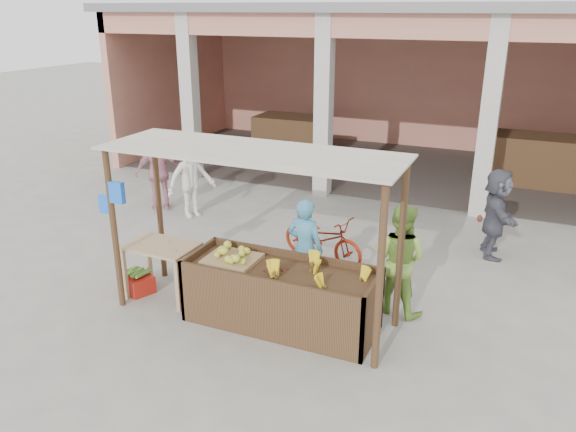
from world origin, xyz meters
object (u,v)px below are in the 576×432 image
at_px(red_crate, 137,283).
at_px(motorcycle, 323,237).
at_px(side_table, 161,253).
at_px(fruit_stall, 281,298).
at_px(vendor_green, 400,256).
at_px(vendor_blue, 305,246).

height_order(red_crate, motorcycle, motorcycle).
bearing_deg(motorcycle, side_table, 156.19).
xyz_separation_m(fruit_stall, side_table, (-1.95, 0.03, 0.30)).
height_order(side_table, vendor_green, vendor_green).
bearing_deg(motorcycle, fruit_stall, -159.18).
height_order(red_crate, vendor_green, vendor_green).
bearing_deg(vendor_green, motorcycle, -23.45).
distance_m(fruit_stall, red_crate, 2.44).
relative_size(fruit_stall, side_table, 2.46).
bearing_deg(side_table, motorcycle, 52.17).
distance_m(vendor_blue, motorcycle, 1.36).
bearing_deg(vendor_green, fruit_stall, 49.35).
distance_m(fruit_stall, motorcycle, 2.17).
bearing_deg(motorcycle, red_crate, 149.87).
xyz_separation_m(red_crate, vendor_green, (3.79, 1.01, 0.72)).
height_order(side_table, vendor_blue, vendor_blue).
xyz_separation_m(fruit_stall, motorcycle, (-0.19, 2.16, 0.04)).
xyz_separation_m(side_table, motorcycle, (1.76, 2.13, -0.26)).
bearing_deg(vendor_green, vendor_blue, 18.62).
relative_size(side_table, red_crate, 2.07).
relative_size(side_table, vendor_blue, 0.64).
relative_size(vendor_blue, vendor_green, 0.97).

